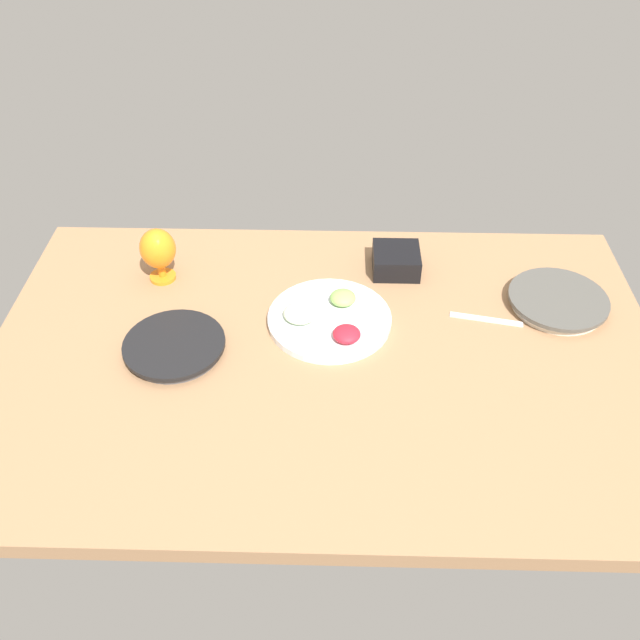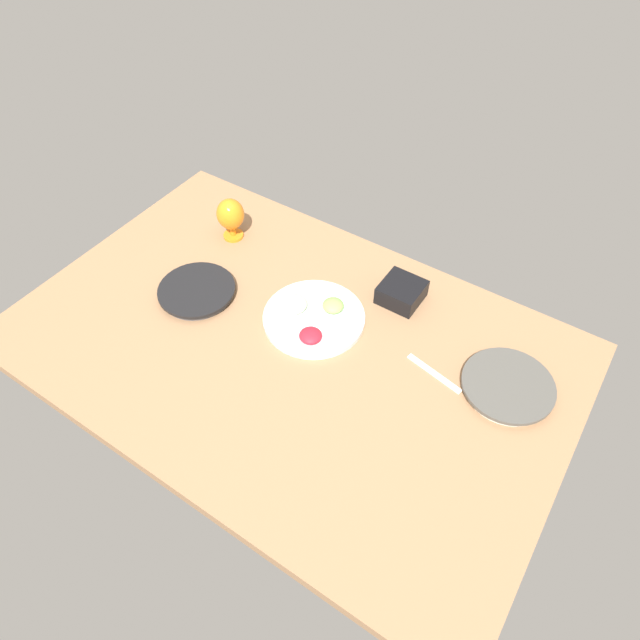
{
  "view_description": "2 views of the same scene",
  "coord_description": "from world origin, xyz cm",
  "px_view_note": "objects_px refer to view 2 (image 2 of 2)",
  "views": [
    {
      "loc": [
        -1.97,
        118.1,
        112.88
      ],
      "look_at": [
        1.23,
        -6.21,
        5.07
      ],
      "focal_mm": 38.85,
      "sensor_mm": 36.0,
      "label": 1
    },
    {
      "loc": [
        -65.78,
        83.03,
        128.72
      ],
      "look_at": [
        -5.04,
        -8.57,
        5.07
      ],
      "focal_mm": 32.1,
      "sensor_mm": 36.0,
      "label": 2
    }
  ],
  "objects_px": {
    "hurricane_glass_orange": "(231,215)",
    "dinner_plate_left": "(508,387)",
    "square_bowl_black": "(402,291)",
    "dinner_plate_right": "(198,291)",
    "fruit_platter": "(313,317)"
  },
  "relations": [
    {
      "from": "hurricane_glass_orange",
      "to": "dinner_plate_left",
      "type": "bearing_deg",
      "value": 174.99
    },
    {
      "from": "hurricane_glass_orange",
      "to": "square_bowl_black",
      "type": "bearing_deg",
      "value": -175.0
    },
    {
      "from": "dinner_plate_left",
      "to": "hurricane_glass_orange",
      "type": "bearing_deg",
      "value": -5.01
    },
    {
      "from": "dinner_plate_right",
      "to": "hurricane_glass_orange",
      "type": "distance_m",
      "value": 0.3
    },
    {
      "from": "square_bowl_black",
      "to": "fruit_platter",
      "type": "bearing_deg",
      "value": 51.43
    },
    {
      "from": "dinner_plate_left",
      "to": "square_bowl_black",
      "type": "distance_m",
      "value": 0.43
    },
    {
      "from": "fruit_platter",
      "to": "dinner_plate_right",
      "type": "bearing_deg",
      "value": 16.8
    },
    {
      "from": "dinner_plate_left",
      "to": "dinner_plate_right",
      "type": "xyz_separation_m",
      "value": [
        0.94,
        0.19,
        -0.0
      ]
    },
    {
      "from": "fruit_platter",
      "to": "hurricane_glass_orange",
      "type": "bearing_deg",
      "value": -20.74
    },
    {
      "from": "hurricane_glass_orange",
      "to": "square_bowl_black",
      "type": "relative_size",
      "value": 1.21
    },
    {
      "from": "square_bowl_black",
      "to": "dinner_plate_right",
      "type": "bearing_deg",
      "value": 31.65
    },
    {
      "from": "dinner_plate_left",
      "to": "hurricane_glass_orange",
      "type": "height_order",
      "value": "hurricane_glass_orange"
    },
    {
      "from": "fruit_platter",
      "to": "square_bowl_black",
      "type": "distance_m",
      "value": 0.29
    },
    {
      "from": "dinner_plate_right",
      "to": "fruit_platter",
      "type": "xyz_separation_m",
      "value": [
        -0.36,
        -0.11,
        -0.0
      ]
    },
    {
      "from": "dinner_plate_left",
      "to": "hurricane_glass_orange",
      "type": "relative_size",
      "value": 1.66
    }
  ]
}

